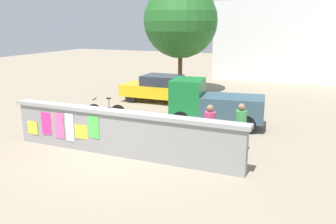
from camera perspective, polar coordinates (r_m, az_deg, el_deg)
name	(u,v)px	position (r m, az deg, el deg)	size (l,w,h in m)	color
ground	(202,103)	(18.21, 5.45, 1.41)	(60.00, 60.00, 0.00)	gray
poster_wall	(121,133)	(10.94, -7.64, -3.34)	(7.92, 0.42, 1.44)	gray
auto_rickshaw_truck	(212,104)	(14.06, 7.12, 1.30)	(3.77, 1.97, 1.85)	black
car_parked	(160,88)	(18.37, -1.37, 3.90)	(3.83, 1.77, 1.40)	black
motorcycle	(127,126)	(12.60, -6.71, -2.27)	(1.90, 0.56, 0.87)	black
bicycle_near	(106,111)	(15.25, -10.01, 0.14)	(1.66, 0.60, 0.95)	black
bicycle_far	(79,124)	(13.56, -14.14, -1.85)	(1.70, 0.44, 0.95)	black
person_walking	(210,125)	(10.86, 6.75, -2.09)	(0.41, 0.41, 1.62)	#3F994C
person_bystander	(241,123)	(11.17, 11.69, -1.83)	(0.48, 0.48, 1.62)	#BF6626
tree_roadside	(181,21)	(20.62, 2.04, 14.47)	(4.19, 4.19, 6.21)	brown
building_background	(289,34)	(27.46, 19.01, 11.79)	(10.46, 4.56, 6.38)	silver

